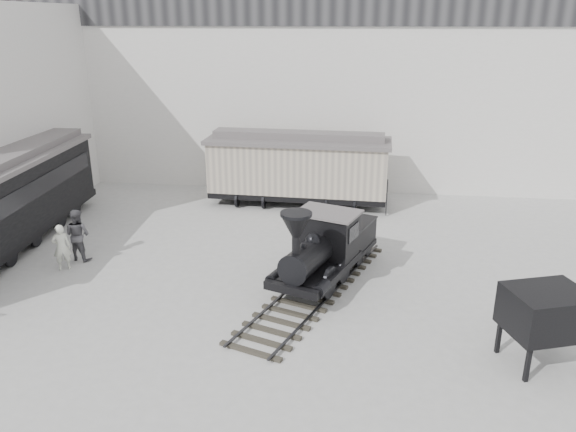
# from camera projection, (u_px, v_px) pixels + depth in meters

# --- Properties ---
(ground) EXTENTS (90.00, 90.00, 0.00)m
(ground) POSITION_uv_depth(u_px,v_px,m) (253.00, 328.00, 16.08)
(ground) COLOR #9E9E9B
(north_wall) EXTENTS (34.00, 2.51, 11.00)m
(north_wall) POSITION_uv_depth(u_px,v_px,m) (306.00, 77.00, 28.22)
(north_wall) COLOR silver
(north_wall) RESTS_ON ground
(locomotive) EXTENTS (4.67, 8.70, 3.03)m
(locomotive) POSITION_uv_depth(u_px,v_px,m) (323.00, 252.00, 18.47)
(locomotive) COLOR #2E2A23
(locomotive) RESTS_ON ground
(boxcar) EXTENTS (8.56, 2.96, 3.47)m
(boxcar) POSITION_uv_depth(u_px,v_px,m) (298.00, 167.00, 26.15)
(boxcar) COLOR black
(boxcar) RESTS_ON ground
(visitor_a) EXTENTS (0.73, 0.65, 1.67)m
(visitor_a) POSITION_uv_depth(u_px,v_px,m) (61.00, 247.00, 19.57)
(visitor_a) COLOR silver
(visitor_a) RESTS_ON ground
(visitor_b) EXTENTS (1.07, 0.91, 1.93)m
(visitor_b) POSITION_uv_depth(u_px,v_px,m) (78.00, 235.00, 20.33)
(visitor_b) COLOR #4A494E
(visitor_b) RESTS_ON ground
(coal_hopper) EXTENTS (2.28, 2.07, 2.05)m
(coal_hopper) POSITION_uv_depth(u_px,v_px,m) (545.00, 317.00, 14.02)
(coal_hopper) COLOR black
(coal_hopper) RESTS_ON ground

